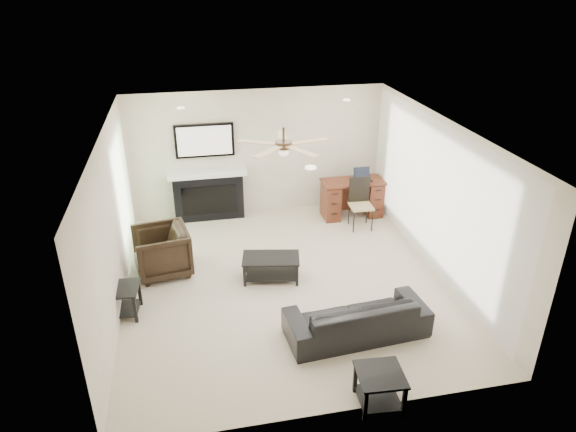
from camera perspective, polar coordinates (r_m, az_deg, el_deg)
name	(u,v)px	position (r m, az deg, el deg)	size (l,w,h in m)	color
room_shell	(296,181)	(7.60, 0.94, 3.89)	(5.50, 5.54, 2.52)	beige
sofa	(357,317)	(7.11, 7.66, -11.06)	(1.92, 0.75, 0.56)	black
armchair	(162,251)	(8.56, -13.86, -3.84)	(0.84, 0.86, 0.79)	black
coffee_table	(271,268)	(8.25, -1.90, -5.80)	(0.90, 0.50, 0.40)	black
end_table_near	(379,389)	(6.22, 10.09, -18.37)	(0.52, 0.52, 0.45)	black
end_table_left	(122,301)	(7.81, -17.93, -8.99)	(0.50, 0.50, 0.45)	black
fireplace_unit	(207,174)	(10.05, -8.97, 4.68)	(1.52, 0.34, 1.91)	black
desk	(352,198)	(10.33, 7.12, 1.97)	(1.22, 0.56, 0.76)	#3F1C0F
desk_chair	(361,205)	(9.82, 8.14, 1.26)	(0.42, 0.44, 0.97)	black
laptop	(363,175)	(10.19, 8.37, 4.56)	(0.33, 0.24, 0.23)	black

